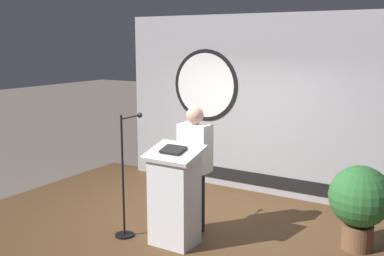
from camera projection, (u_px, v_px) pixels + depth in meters
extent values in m
plane|color=#6B6056|center=(198.00, 250.00, 6.19)|extent=(40.00, 40.00, 0.00)
cube|color=brown|center=(198.00, 239.00, 6.16)|extent=(6.40, 4.00, 0.30)
cube|color=#9E9EA3|center=(258.00, 105.00, 7.42)|extent=(4.83, 0.10, 2.85)
cylinder|color=black|center=(205.00, 85.00, 7.81)|extent=(1.20, 0.02, 1.20)
cylinder|color=white|center=(205.00, 85.00, 7.80)|extent=(1.07, 0.02, 1.07)
cube|color=black|center=(255.00, 179.00, 7.59)|extent=(4.35, 0.02, 0.20)
cube|color=silver|center=(174.00, 200.00, 5.58)|extent=(0.52, 0.40, 1.10)
cube|color=silver|center=(174.00, 153.00, 5.48)|extent=(0.64, 0.50, 0.17)
cube|color=black|center=(173.00, 149.00, 5.45)|extent=(0.28, 0.20, 0.07)
cylinder|color=black|center=(195.00, 201.00, 6.02)|extent=(0.26, 0.26, 0.80)
cube|color=white|center=(195.00, 148.00, 5.89)|extent=(0.40, 0.24, 0.61)
sphere|color=tan|center=(195.00, 115.00, 5.81)|extent=(0.22, 0.22, 0.22)
cylinder|color=black|center=(125.00, 235.00, 5.90)|extent=(0.24, 0.24, 0.02)
cylinder|color=black|center=(123.00, 177.00, 5.76)|extent=(0.03, 0.03, 1.55)
cylinder|color=black|center=(131.00, 117.00, 5.78)|extent=(0.02, 0.36, 0.02)
sphere|color=#262626|center=(140.00, 115.00, 5.93)|extent=(0.07, 0.07, 0.07)
cylinder|color=brown|center=(357.00, 237.00, 5.52)|extent=(0.36, 0.36, 0.30)
sphere|color=#2D6B33|center=(360.00, 196.00, 5.42)|extent=(0.72, 0.72, 0.72)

